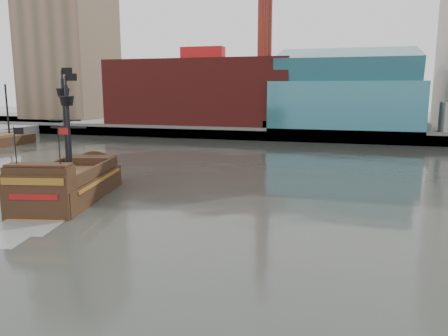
% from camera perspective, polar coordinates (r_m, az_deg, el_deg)
% --- Properties ---
extents(ground, '(400.00, 400.00, 0.00)m').
position_cam_1_polar(ground, '(29.95, -7.49, -10.18)').
color(ground, '#2A2C27').
rests_on(ground, ground).
extents(promenade_far, '(220.00, 60.00, 2.00)m').
position_cam_1_polar(promenade_far, '(118.58, 10.65, 5.51)').
color(promenade_far, slate).
rests_on(promenade_far, ground).
extents(seawall, '(220.00, 1.00, 2.60)m').
position_cam_1_polar(seawall, '(89.36, 8.77, 4.26)').
color(seawall, '#4C4C49').
rests_on(seawall, ground).
extents(skyline, '(149.00, 45.00, 62.00)m').
position_cam_1_polar(skyline, '(111.30, 13.46, 17.26)').
color(skyline, brown).
rests_on(skyline, promenade_far).
extents(pirate_ship, '(9.05, 18.59, 13.37)m').
position_cam_1_polar(pirate_ship, '(44.20, -19.54, -2.37)').
color(pirate_ship, black).
rests_on(pirate_ship, ground).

